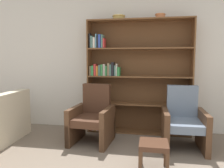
# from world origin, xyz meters

# --- Properties ---
(wall_back) EXTENTS (12.00, 0.06, 2.75)m
(wall_back) POSITION_xyz_m (0.00, 2.80, 1.38)
(wall_back) COLOR silver
(wall_back) RESTS_ON ground
(bookshelf) EXTENTS (1.91, 0.30, 2.10)m
(bookshelf) POSITION_xyz_m (-0.30, 2.64, 1.03)
(bookshelf) COLOR brown
(bookshelf) RESTS_ON ground
(bowl_slate) EXTENTS (0.24, 0.24, 0.08)m
(bowl_slate) POSITION_xyz_m (-0.52, 2.61, 2.14)
(bowl_slate) COLOR tan
(bowl_slate) RESTS_ON bookshelf
(bowl_cream) EXTENTS (0.19, 0.19, 0.08)m
(bowl_cream) POSITION_xyz_m (0.22, 2.61, 2.14)
(bowl_cream) COLOR #C67547
(bowl_cream) RESTS_ON bookshelf
(armchair_leather) EXTENTS (0.70, 0.73, 0.95)m
(armchair_leather) POSITION_xyz_m (-0.87, 2.01, 0.40)
(armchair_leather) COLOR brown
(armchair_leather) RESTS_ON ground
(armchair_cushioned) EXTENTS (0.65, 0.69, 0.95)m
(armchair_cushioned) POSITION_xyz_m (0.59, 2.01, 0.40)
(armchair_cushioned) COLOR brown
(armchair_cushioned) RESTS_ON ground
(footstool) EXTENTS (0.35, 0.35, 0.37)m
(footstool) POSITION_xyz_m (0.12, 1.17, 0.30)
(footstool) COLOR brown
(footstool) RESTS_ON ground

